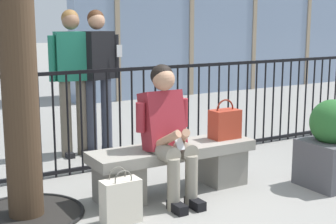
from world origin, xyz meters
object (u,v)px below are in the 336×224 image
(shopping_bag, at_px, (121,201))
(bystander_at_railing, at_px, (72,72))
(planter, at_px, (331,146))
(stone_bench, at_px, (173,164))
(bystander_further_back, at_px, (98,70))
(handbag_on_bench, at_px, (225,124))
(seated_person_with_phone, at_px, (168,129))

(shopping_bag, bearing_deg, bystander_at_railing, 79.35)
(bystander_at_railing, height_order, planter, bystander_at_railing)
(stone_bench, relative_size, bystander_further_back, 0.94)
(handbag_on_bench, xyz_separation_m, bystander_at_railing, (-0.91, 1.72, 0.40))
(stone_bench, bearing_deg, handbag_on_bench, -0.99)
(handbag_on_bench, height_order, planter, planter)
(seated_person_with_phone, relative_size, planter, 1.43)
(planter, bearing_deg, handbag_on_bench, 143.76)
(bystander_at_railing, bearing_deg, planter, -53.27)
(stone_bench, xyz_separation_m, shopping_bag, (-0.73, -0.39, -0.09))
(bystander_further_back, bearing_deg, seated_person_with_phone, -93.36)
(handbag_on_bench, distance_m, bystander_at_railing, 1.99)
(seated_person_with_phone, height_order, planter, seated_person_with_phone)
(handbag_on_bench, xyz_separation_m, bystander_further_back, (-0.61, 1.68, 0.40))
(shopping_bag, xyz_separation_m, planter, (2.13, -0.22, 0.21))
(stone_bench, xyz_separation_m, seated_person_with_phone, (-0.14, -0.13, 0.38))
(handbag_on_bench, distance_m, bystander_further_back, 1.84)
(seated_person_with_phone, bearing_deg, bystander_further_back, 86.64)
(bystander_at_railing, distance_m, bystander_further_back, 0.30)
(seated_person_with_phone, height_order, shopping_bag, seated_person_with_phone)
(handbag_on_bench, distance_m, planter, 1.04)
(bystander_further_back, bearing_deg, stone_bench, -88.82)
(seated_person_with_phone, bearing_deg, shopping_bag, -155.73)
(seated_person_with_phone, distance_m, bystander_at_railing, 1.89)
(shopping_bag, xyz_separation_m, bystander_at_railing, (0.40, 2.11, 0.82))
(seated_person_with_phone, distance_m, bystander_further_back, 1.84)
(shopping_bag, distance_m, bystander_further_back, 2.33)
(shopping_bag, bearing_deg, planter, -5.85)
(shopping_bag, xyz_separation_m, bystander_further_back, (0.70, 2.07, 0.82))
(bystander_further_back, bearing_deg, planter, -57.86)
(handbag_on_bench, distance_m, shopping_bag, 1.43)
(seated_person_with_phone, xyz_separation_m, shopping_bag, (-0.59, -0.27, -0.47))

